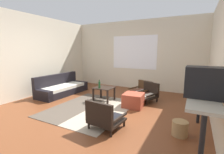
% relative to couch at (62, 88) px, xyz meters
% --- Properties ---
extents(ground_plane, '(7.80, 7.80, 0.00)m').
position_rel_couch_xyz_m(ground_plane, '(1.93, -0.94, -0.21)').
color(ground_plane, brown).
extents(far_wall_with_window, '(5.60, 0.13, 2.70)m').
position_rel_couch_xyz_m(far_wall_with_window, '(1.93, 2.12, 1.14)').
color(far_wall_with_window, beige).
rests_on(far_wall_with_window, ground).
extents(side_wall_right, '(0.12, 6.60, 2.70)m').
position_rel_couch_xyz_m(side_wall_right, '(4.59, -0.64, 1.14)').
color(side_wall_right, beige).
rests_on(side_wall_right, ground).
extents(side_wall_left, '(0.12, 6.60, 2.70)m').
position_rel_couch_xyz_m(side_wall_left, '(-0.73, -0.64, 1.14)').
color(side_wall_left, beige).
rests_on(side_wall_left, ground).
extents(area_rug, '(1.90, 2.32, 0.01)m').
position_rel_couch_xyz_m(area_rug, '(1.74, -0.70, -0.21)').
color(area_rug, '#4C4238').
rests_on(area_rug, ground).
extents(couch, '(0.79, 1.87, 0.69)m').
position_rel_couch_xyz_m(couch, '(0.00, 0.00, 0.00)').
color(couch, black).
rests_on(couch, ground).
extents(coffee_table, '(0.57, 0.52, 0.42)m').
position_rel_couch_xyz_m(coffee_table, '(1.74, 0.02, 0.12)').
color(coffee_table, black).
rests_on(coffee_table, ground).
extents(armchair_by_window, '(0.74, 0.75, 0.53)m').
position_rel_couch_xyz_m(armchair_by_window, '(2.64, 0.92, 0.04)').
color(armchair_by_window, '#472D19').
rests_on(armchair_by_window, ground).
extents(armchair_striped_foreground, '(0.66, 0.63, 0.59)m').
position_rel_couch_xyz_m(armchair_striped_foreground, '(2.66, -1.53, 0.04)').
color(armchair_striped_foreground, black).
rests_on(armchair_striped_foreground, ground).
extents(armchair_corner, '(0.72, 0.73, 0.56)m').
position_rel_couch_xyz_m(armchair_corner, '(2.93, 0.61, 0.03)').
color(armchair_corner, black).
rests_on(armchair_corner, ground).
extents(ottoman_orange, '(0.56, 0.56, 0.37)m').
position_rel_couch_xyz_m(ottoman_orange, '(2.72, -0.06, -0.03)').
color(ottoman_orange, '#993D28').
rests_on(ottoman_orange, ground).
extents(console_shelf, '(0.40, 1.87, 0.88)m').
position_rel_couch_xyz_m(console_shelf, '(4.28, -1.23, 0.58)').
color(console_shelf, '#B2AD9E').
rests_on(console_shelf, ground).
extents(crt_television, '(0.49, 0.34, 0.42)m').
position_rel_couch_xyz_m(crt_television, '(4.28, -1.54, 0.88)').
color(crt_television, black).
rests_on(crt_television, console_shelf).
extents(clay_vase, '(0.24, 0.24, 0.29)m').
position_rel_couch_xyz_m(clay_vase, '(4.28, -0.90, 0.78)').
color(clay_vase, '#935B38').
rests_on(clay_vase, console_shelf).
extents(glass_bottle, '(0.06, 0.06, 0.26)m').
position_rel_couch_xyz_m(glass_bottle, '(1.67, -0.13, 0.31)').
color(glass_bottle, '#194723').
rests_on(glass_bottle, coffee_table).
extents(wicker_basket, '(0.28, 0.28, 0.27)m').
position_rel_couch_xyz_m(wicker_basket, '(3.99, -1.09, -0.08)').
color(wicker_basket, '#9E7A4C').
rests_on(wicker_basket, ground).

